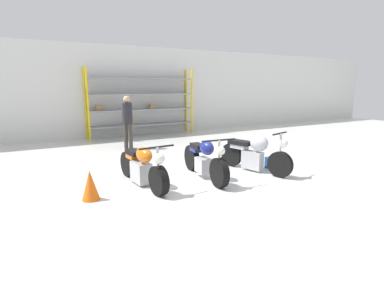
# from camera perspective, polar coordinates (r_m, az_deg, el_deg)

# --- Properties ---
(ground_plane) EXTENTS (30.00, 30.00, 0.00)m
(ground_plane) POSITION_cam_1_polar(r_m,az_deg,el_deg) (6.78, 1.61, -6.39)
(ground_plane) COLOR silver
(back_wall) EXTENTS (30.00, 0.08, 3.60)m
(back_wall) POSITION_cam_1_polar(r_m,az_deg,el_deg) (12.52, -13.52, 9.70)
(back_wall) COLOR silver
(back_wall) RESTS_ON ground_plane
(shelving_rack) EXTENTS (4.39, 0.63, 2.71)m
(shelving_rack) POSITION_cam_1_polar(r_m,az_deg,el_deg) (12.40, -9.68, 7.78)
(shelving_rack) COLOR yellow
(shelving_rack) RESTS_ON ground_plane
(motorcycle_orange) EXTENTS (0.72, 2.05, 0.93)m
(motorcycle_orange) POSITION_cam_1_polar(r_m,az_deg,el_deg) (6.28, -9.47, -4.28)
(motorcycle_orange) COLOR black
(motorcycle_orange) RESTS_ON ground_plane
(motorcycle_blue) EXTENTS (0.74, 2.02, 0.98)m
(motorcycle_blue) POSITION_cam_1_polar(r_m,az_deg,el_deg) (6.66, 2.38, -3.00)
(motorcycle_blue) COLOR black
(motorcycle_blue) RESTS_ON ground_plane
(motorcycle_silver) EXTENTS (0.79, 1.91, 1.01)m
(motorcycle_silver) POSITION_cam_1_polar(r_m,az_deg,el_deg) (7.31, 11.81, -1.64)
(motorcycle_silver) COLOR black
(motorcycle_silver) RESTS_ON ground_plane
(person_browsing) EXTENTS (0.45, 0.45, 1.71)m
(person_browsing) POSITION_cam_1_polar(r_m,az_deg,el_deg) (9.92, -12.20, 4.90)
(person_browsing) COLOR #38332D
(person_browsing) RESTS_ON ground_plane
(toolbox) EXTENTS (0.44, 0.26, 0.28)m
(toolbox) POSITION_cam_1_polar(r_m,az_deg,el_deg) (7.81, 15.48, -3.38)
(toolbox) COLOR #1E4C8C
(toolbox) RESTS_ON ground_plane
(traffic_cone) EXTENTS (0.32, 0.32, 0.55)m
(traffic_cone) POSITION_cam_1_polar(r_m,az_deg,el_deg) (5.72, -18.81, -7.44)
(traffic_cone) COLOR orange
(traffic_cone) RESTS_ON ground_plane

